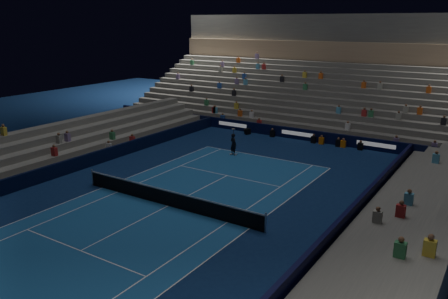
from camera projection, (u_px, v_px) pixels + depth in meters
ground at (168, 206)px, 26.37m from camera, size 90.00×90.00×0.00m
court_surface at (168, 206)px, 26.37m from camera, size 10.97×23.77×0.01m
sponsor_barrier_far at (298, 134)px, 41.17m from camera, size 44.00×0.25×1.00m
sponsor_barrier_east at (328, 240)px, 21.16m from camera, size 0.25×37.00×1.00m
sponsor_barrier_west at (60, 169)px, 31.31m from camera, size 0.25×37.00×1.00m
grandstand_main at (336, 90)px, 47.97m from camera, size 44.00×15.20×11.20m
grandstand_east at (407, 252)px, 19.23m from camera, size 5.00×37.00×2.50m
grandstand_west at (28, 156)px, 33.01m from camera, size 5.00×37.00×2.50m
tennis_net at (168, 198)px, 26.23m from camera, size 12.90×0.10×1.10m
tennis_player at (233, 144)px, 36.22m from camera, size 0.75×0.61×1.77m
broadcast_camera at (247, 131)px, 43.06m from camera, size 0.56×0.93×0.55m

